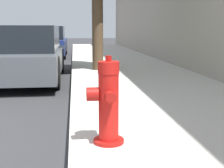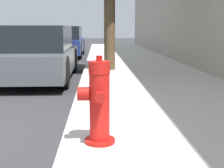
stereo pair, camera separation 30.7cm
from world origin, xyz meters
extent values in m
cube|color=beige|center=(3.48, 0.00, 0.08)|extent=(3.18, 40.00, 0.15)
cylinder|color=#A91511|center=(2.28, -0.30, 0.17)|extent=(0.31, 0.31, 0.04)
cylinder|color=red|center=(2.28, -0.30, 0.52)|extent=(0.20, 0.20, 0.66)
cylinder|color=red|center=(2.28, -0.30, 0.91)|extent=(0.21, 0.21, 0.12)
cylinder|color=#A91511|center=(2.28, -0.30, 0.99)|extent=(0.06, 0.06, 0.05)
cylinder|color=#A91511|center=(2.28, -0.45, 0.65)|extent=(0.10, 0.10, 0.10)
cylinder|color=#A91511|center=(2.28, -0.15, 0.65)|extent=(0.10, 0.10, 0.10)
cylinder|color=#A91511|center=(2.13, -0.30, 0.65)|extent=(0.12, 0.13, 0.13)
cube|color=#4C5156|center=(0.73, 4.67, 0.47)|extent=(1.80, 4.16, 0.56)
cube|color=black|center=(0.73, 4.50, 1.05)|extent=(1.66, 2.29, 0.59)
cylinder|color=black|center=(-0.09, 5.96, 0.35)|extent=(0.20, 0.71, 0.71)
cylinder|color=black|center=(1.55, 5.96, 0.35)|extent=(0.20, 0.71, 0.71)
cylinder|color=black|center=(1.55, 3.38, 0.35)|extent=(0.20, 0.71, 0.71)
cube|color=navy|center=(0.74, 11.39, 0.50)|extent=(1.71, 4.40, 0.61)
cube|color=black|center=(0.74, 11.21, 1.09)|extent=(1.57, 2.42, 0.58)
cylinder|color=black|center=(-0.03, 12.75, 0.36)|extent=(0.20, 0.72, 0.72)
cylinder|color=black|center=(1.51, 12.75, 0.36)|extent=(0.20, 0.72, 0.72)
cylinder|color=black|center=(-0.03, 10.03, 0.36)|extent=(0.20, 0.72, 0.72)
cylinder|color=black|center=(1.51, 10.03, 0.36)|extent=(0.20, 0.72, 0.72)
cylinder|color=brown|center=(2.61, 5.37, 1.59)|extent=(0.30, 0.30, 2.87)
camera|label=1|loc=(1.96, -3.25, 1.27)|focal=50.00mm
camera|label=2|loc=(2.26, -3.27, 1.27)|focal=50.00mm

